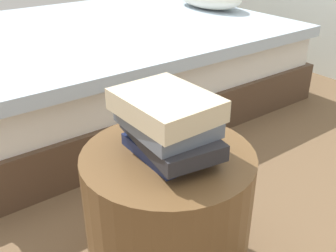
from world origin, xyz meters
The scene contains 6 objects.
bed centered at (-1.34, 0.54, 0.23)m, with size 1.55×2.01×0.62m.
side_table centered at (0.00, 0.00, 0.22)m, with size 0.48×0.48×0.44m, color brown.
book_navy centered at (-0.01, 0.01, 0.45)m, with size 0.22×0.17×0.03m, color #19234C.
book_charcoal centered at (0.00, 0.01, 0.49)m, with size 0.30×0.17×0.04m, color #28282D.
book_slate centered at (-0.01, 0.00, 0.53)m, with size 0.24×0.19×0.04m, color slate.
book_cream centered at (-0.01, 0.00, 0.58)m, with size 0.26×0.20×0.06m, color beige.
Camera 1 is at (0.74, -0.54, 1.00)m, focal length 42.56 mm.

